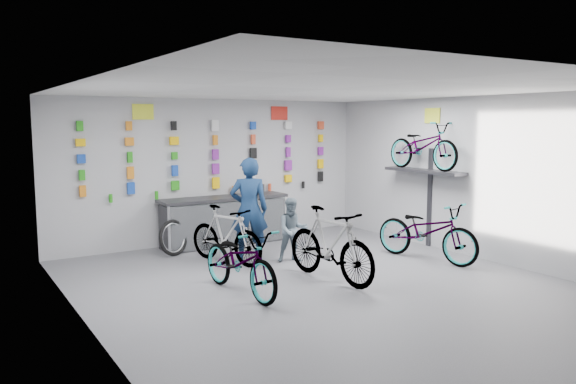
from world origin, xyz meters
TOP-DOWN VIEW (x-y plane):
  - floor at (0.00, 0.00)m, footprint 8.00×8.00m
  - ceiling at (0.00, 0.00)m, footprint 8.00×8.00m
  - wall_back at (0.00, 4.00)m, footprint 7.00×0.00m
  - wall_left at (-3.50, 0.00)m, footprint 0.00×8.00m
  - wall_right at (3.50, 0.00)m, footprint 0.00×8.00m
  - counter at (0.00, 3.54)m, footprint 2.70×0.66m
  - merch_wall at (0.04, 3.93)m, footprint 5.56×0.08m
  - wall_bracket at (3.33, 1.20)m, footprint 0.39×1.90m
  - sign_left at (-1.50, 3.98)m, footprint 0.42×0.02m
  - sign_right at (1.60, 3.98)m, footprint 0.42×0.02m
  - sign_side at (3.48, 1.20)m, footprint 0.02×0.40m
  - bike_left at (-1.29, 0.34)m, footprint 0.80×1.95m
  - bike_center at (0.26, 0.22)m, footprint 0.76×2.00m
  - bike_right at (2.55, 0.36)m, footprint 1.15×2.17m
  - bike_service at (-0.65, 2.12)m, footprint 1.04×1.79m
  - bike_wall at (3.25, 1.20)m, footprint 0.63×1.80m
  - clerk at (-0.21, 2.06)m, footprint 0.82×0.70m
  - customer at (0.42, 1.58)m, footprint 0.68×0.61m
  - spare_wheel at (-1.25, 3.17)m, footprint 0.71×0.43m
  - register at (0.73, 3.55)m, footprint 0.30×0.31m

SIDE VIEW (x-z plane):
  - floor at x=0.00m, z-range 0.00..0.00m
  - spare_wheel at x=-1.25m, z-range -0.01..0.69m
  - counter at x=0.00m, z-range -0.01..0.99m
  - bike_left at x=-1.29m, z-range 0.00..1.00m
  - bike_service at x=-0.65m, z-range 0.00..1.04m
  - bike_right at x=2.55m, z-range 0.00..1.09m
  - customer at x=0.42m, z-range 0.00..1.17m
  - bike_center at x=0.26m, z-range 0.00..1.18m
  - clerk at x=-0.21m, z-range 0.00..1.89m
  - register at x=0.73m, z-range 1.00..1.22m
  - wall_bracket at x=3.33m, z-range 0.46..2.46m
  - wall_back at x=0.00m, z-range -2.00..5.00m
  - wall_left at x=-3.50m, z-range -2.50..5.50m
  - wall_right at x=3.50m, z-range -2.50..5.50m
  - merch_wall at x=0.04m, z-range 0.98..2.55m
  - bike_wall at x=3.25m, z-range 1.58..2.53m
  - sign_side at x=3.48m, z-range 2.50..2.80m
  - sign_left at x=-1.50m, z-range 2.57..2.87m
  - sign_right at x=1.60m, z-range 2.57..2.87m
  - ceiling at x=0.00m, z-range 3.00..3.00m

